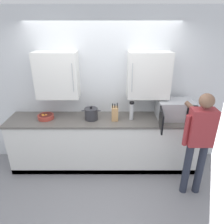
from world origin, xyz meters
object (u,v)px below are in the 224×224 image
object	(u,v)px
knife_block	(115,113)
person_figure	(199,138)
fruit_bowl	(46,116)
thermos_flask	(132,111)
microwave_oven	(173,110)
stock_pot	(91,114)

from	to	relation	value
knife_block	person_figure	bearing A→B (deg)	-28.43
fruit_bowl	thermos_flask	size ratio (longest dim) A/B	0.86
person_figure	thermos_flask	bearing A→B (deg)	143.76
thermos_flask	fruit_bowl	bearing A→B (deg)	179.17
microwave_oven	knife_block	distance (m)	1.00
microwave_oven	knife_block	xyz separation A→B (m)	(-0.99, -0.06, -0.05)
knife_block	microwave_oven	bearing A→B (deg)	3.57
microwave_oven	knife_block	size ratio (longest dim) A/B	2.63
microwave_oven	stock_pot	distance (m)	1.40
person_figure	knife_block	bearing A→B (deg)	151.57
knife_block	person_figure	distance (m)	1.35
fruit_bowl	person_figure	xyz separation A→B (m)	(2.37, -0.68, -0.01)
fruit_bowl	stock_pot	bearing A→B (deg)	-1.59
microwave_oven	thermos_flask	size ratio (longest dim) A/B	2.62
person_figure	fruit_bowl	bearing A→B (deg)	163.95
microwave_oven	fruit_bowl	distance (m)	2.18
stock_pot	knife_block	bearing A→B (deg)	-2.80
stock_pot	knife_block	xyz separation A→B (m)	(0.40, -0.02, 0.02)
stock_pot	person_figure	bearing A→B (deg)	-22.63
stock_pot	knife_block	world-z (taller)	knife_block
stock_pot	thermos_flask	bearing A→B (deg)	0.06
stock_pot	fruit_bowl	bearing A→B (deg)	178.41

